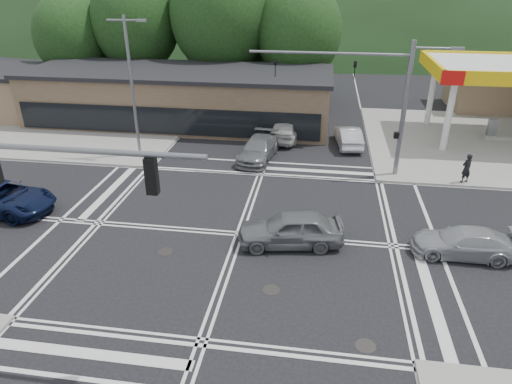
# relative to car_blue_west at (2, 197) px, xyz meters

# --- Properties ---
(ground) EXTENTS (120.00, 120.00, 0.00)m
(ground) POSITION_rel_car_blue_west_xyz_m (12.61, -0.50, -0.78)
(ground) COLOR black
(ground) RESTS_ON ground
(sidewalk_ne) EXTENTS (16.00, 16.00, 0.15)m
(sidewalk_ne) POSITION_rel_car_blue_west_xyz_m (27.61, 14.50, -0.70)
(sidewalk_ne) COLOR gray
(sidewalk_ne) RESTS_ON ground
(sidewalk_nw) EXTENTS (16.00, 16.00, 0.15)m
(sidewalk_nw) POSITION_rel_car_blue_west_xyz_m (-2.39, 14.50, -0.70)
(sidewalk_nw) COLOR gray
(sidewalk_nw) RESTS_ON ground
(convenience_store) EXTENTS (10.00, 6.00, 3.80)m
(convenience_store) POSITION_rel_car_blue_west_xyz_m (32.61, 24.50, 1.12)
(convenience_store) COLOR #846B4F
(convenience_store) RESTS_ON ground
(commercial_row) EXTENTS (24.00, 8.00, 4.00)m
(commercial_row) POSITION_rel_car_blue_west_xyz_m (4.61, 16.50, 1.22)
(commercial_row) COLOR brown
(commercial_row) RESTS_ON ground
(commercial_nw) EXTENTS (8.00, 7.00, 3.60)m
(commercial_nw) POSITION_rel_car_blue_west_xyz_m (-11.39, 16.50, 1.02)
(commercial_nw) COLOR #846B4F
(commercial_nw) RESTS_ON ground
(hill_north) EXTENTS (252.00, 126.00, 140.00)m
(hill_north) POSITION_rel_car_blue_west_xyz_m (12.61, 89.50, -0.78)
(hill_north) COLOR black
(hill_north) RESTS_ON ground
(tree_n_a) EXTENTS (8.00, 8.00, 11.75)m
(tree_n_a) POSITION_rel_car_blue_west_xyz_m (-1.39, 23.50, 6.36)
(tree_n_a) COLOR #382619
(tree_n_a) RESTS_ON ground
(tree_n_b) EXTENTS (9.00, 9.00, 12.98)m
(tree_n_b) POSITION_rel_car_blue_west_xyz_m (6.61, 23.50, 7.02)
(tree_n_b) COLOR #382619
(tree_n_b) RESTS_ON ground
(tree_n_c) EXTENTS (7.60, 7.60, 10.87)m
(tree_n_c) POSITION_rel_car_blue_west_xyz_m (13.61, 23.50, 5.71)
(tree_n_c) COLOR #382619
(tree_n_c) RESTS_ON ground
(tree_n_d) EXTENTS (6.80, 6.80, 9.76)m
(tree_n_d) POSITION_rel_car_blue_west_xyz_m (-7.39, 22.50, 5.06)
(tree_n_d) COLOR #382619
(tree_n_d) RESTS_ON ground
(tree_n_e) EXTENTS (8.40, 8.40, 11.98)m
(tree_n_e) POSITION_rel_car_blue_west_xyz_m (10.61, 27.50, 6.37)
(tree_n_e) COLOR #382619
(tree_n_e) RESTS_ON ground
(streetlight_nw) EXTENTS (2.50, 0.25, 9.00)m
(streetlight_nw) POSITION_rel_car_blue_west_xyz_m (4.17, 8.50, 4.27)
(streetlight_nw) COLOR slate
(streetlight_nw) RESTS_ON ground
(signal_mast_ne) EXTENTS (11.65, 0.30, 8.00)m
(signal_mast_ne) POSITION_rel_car_blue_west_xyz_m (19.56, 7.70, 4.30)
(signal_mast_ne) COLOR slate
(signal_mast_ne) RESTS_ON ground
(car_blue_west) EXTENTS (5.89, 3.34, 1.55)m
(car_blue_west) POSITION_rel_car_blue_west_xyz_m (0.00, 0.00, 0.00)
(car_blue_west) COLOR black
(car_blue_west) RESTS_ON ground
(car_grey_center) EXTENTS (5.02, 2.67, 1.62)m
(car_grey_center) POSITION_rel_car_blue_west_xyz_m (15.07, -1.03, 0.04)
(car_grey_center) COLOR slate
(car_grey_center) RESTS_ON ground
(car_silver_east) EXTENTS (4.46, 1.88, 1.29)m
(car_silver_east) POSITION_rel_car_blue_west_xyz_m (22.66, -0.80, -0.13)
(car_silver_east) COLOR #9C9FA3
(car_silver_east) RESTS_ON ground
(car_queue_a) EXTENTS (2.01, 4.44, 1.41)m
(car_queue_a) POSITION_rel_car_blue_west_xyz_m (18.11, 12.65, -0.07)
(car_queue_a) COLOR #BABCC2
(car_queue_a) RESTS_ON ground
(car_queue_b) EXTENTS (2.50, 5.16, 1.70)m
(car_queue_b) POSITION_rel_car_blue_west_xyz_m (13.61, 13.50, 0.07)
(car_queue_b) COLOR beige
(car_queue_b) RESTS_ON ground
(car_northbound) EXTENTS (2.58, 5.14, 1.43)m
(car_northbound) POSITION_rel_car_blue_west_xyz_m (12.11, 9.20, -0.06)
(car_northbound) COLOR slate
(car_northbound) RESTS_ON ground
(pedestrian) EXTENTS (0.77, 0.67, 1.77)m
(pedestrian) POSITION_rel_car_blue_west_xyz_m (24.67, 7.00, 0.26)
(pedestrian) COLOR black
(pedestrian) RESTS_ON sidewalk_ne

